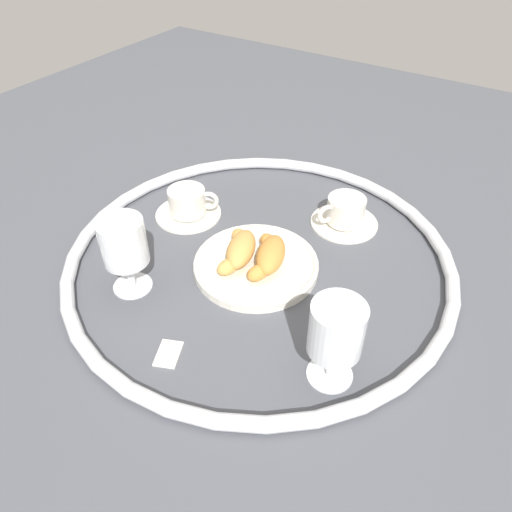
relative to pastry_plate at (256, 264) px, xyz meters
name	(u,v)px	position (x,y,z in m)	size (l,w,h in m)	color
ground_plane	(260,261)	(0.02, 0.01, -0.01)	(2.20, 2.20, 0.00)	#4C4F56
table_chrome_rim	(260,256)	(0.02, 0.01, 0.00)	(0.71, 0.71, 0.02)	silver
pastry_plate	(256,264)	(0.00, 0.00, 0.00)	(0.23, 0.23, 0.02)	silver
croissant_large	(269,255)	(0.01, -0.02, 0.03)	(0.13, 0.09, 0.04)	#CC893D
croissant_small	(239,250)	(-0.01, 0.03, 0.03)	(0.13, 0.09, 0.04)	#D6994C
coffee_cup_near	(345,213)	(0.21, -0.08, 0.02)	(0.14, 0.14, 0.06)	silver
coffee_cup_far	(188,204)	(0.07, 0.21, 0.02)	(0.14, 0.14, 0.06)	silver
juice_glass_left	(336,333)	(-0.14, -0.22, 0.08)	(0.08, 0.08, 0.14)	white
juice_glass_right	(124,245)	(-0.16, 0.16, 0.08)	(0.08, 0.08, 0.14)	white
sugar_packet	(171,354)	(-0.24, 0.00, -0.01)	(0.05, 0.03, 0.01)	white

